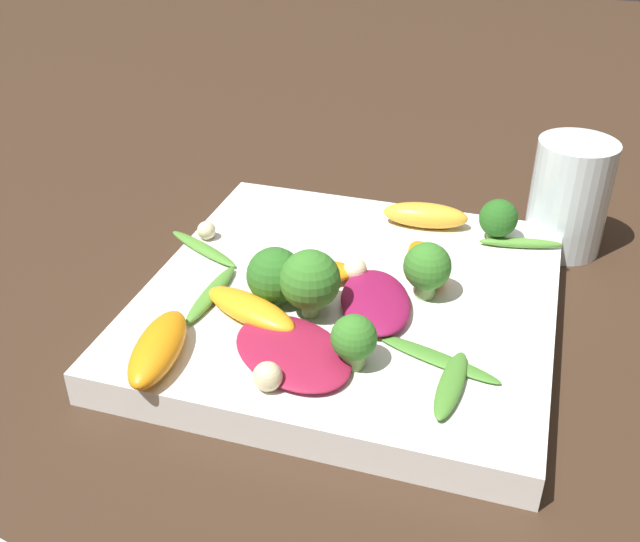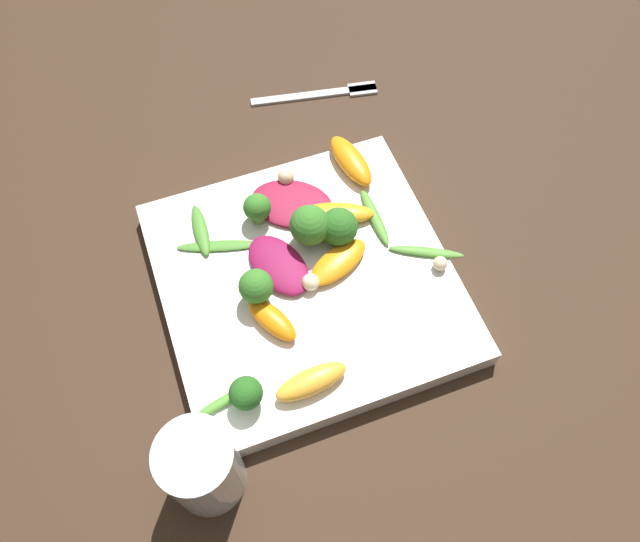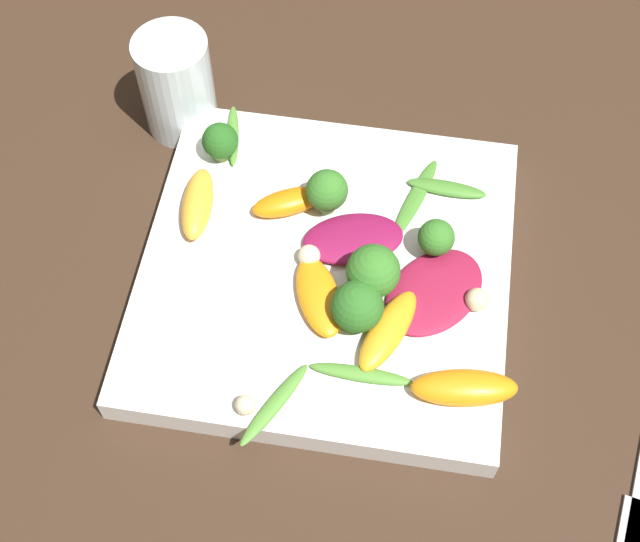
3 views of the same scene
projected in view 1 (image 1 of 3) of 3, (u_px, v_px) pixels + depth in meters
ground_plane at (350, 317)px, 0.57m from camera, size 2.40×2.40×0.00m
plate at (350, 303)px, 0.56m from camera, size 0.30×0.30×0.03m
drinking_glass at (569, 197)px, 0.63m from camera, size 0.07×0.07×0.10m
radicchio_leaf_0 at (376, 301)px, 0.53m from camera, size 0.09×0.07×0.01m
radicchio_leaf_1 at (293, 352)px, 0.48m from camera, size 0.10×0.11×0.01m
orange_segment_0 at (251, 309)px, 0.52m from camera, size 0.05×0.08×0.02m
orange_segment_1 at (425, 215)px, 0.63m from camera, size 0.03×0.07×0.02m
orange_segment_2 at (304, 276)px, 0.56m from camera, size 0.06×0.08×0.01m
orange_segment_3 at (427, 263)px, 0.57m from camera, size 0.07×0.05×0.02m
orange_segment_4 at (158, 348)px, 0.48m from camera, size 0.08×0.04×0.02m
broccoli_floret_0 at (354, 340)px, 0.47m from camera, size 0.03×0.03×0.04m
broccoli_floret_1 at (310, 281)px, 0.51m from camera, size 0.04×0.04×0.05m
broccoli_floret_2 at (275, 276)px, 0.53m from camera, size 0.04×0.04×0.04m
broccoli_floret_3 at (498, 220)px, 0.61m from camera, size 0.03×0.03×0.04m
broccoli_floret_4 at (427, 268)px, 0.53m from camera, size 0.03×0.03×0.04m
arugula_sprig_0 at (521, 243)px, 0.61m from camera, size 0.02×0.07×0.01m
arugula_sprig_1 at (203, 248)px, 0.60m from camera, size 0.05×0.08×0.01m
arugula_sprig_2 at (451, 385)px, 0.46m from camera, size 0.07×0.02×0.01m
arugula_sprig_3 at (436, 358)px, 0.48m from camera, size 0.04×0.09×0.00m
arugula_sprig_4 at (211, 294)px, 0.54m from camera, size 0.08×0.01×0.01m
macadamia_nut_0 at (268, 376)px, 0.46m from camera, size 0.02×0.02×0.02m
macadamia_nut_1 at (353, 269)px, 0.56m from camera, size 0.02×0.02×0.02m
macadamia_nut_2 at (206, 230)px, 0.62m from camera, size 0.02×0.02×0.02m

